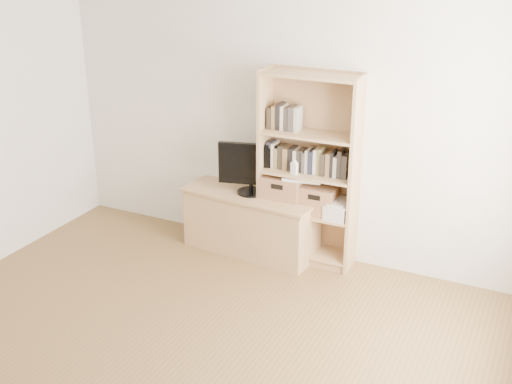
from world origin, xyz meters
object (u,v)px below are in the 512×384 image
Objects in this scene: television at (251,169)px; basket_right at (319,200)px; bookshelf at (309,170)px; tv_stand at (251,223)px; baby_monitor at (294,168)px; basket_left at (284,191)px; laptop at (303,177)px.

television reaches higher than basket_right.
television is at bearing -172.83° from bookshelf.
tv_stand is 0.76m from baby_monitor.
baby_monitor is at bearing -34.53° from basket_left.
television is 1.76× the size of laptop.
tv_stand is at bearing 0.00° from television.
tv_stand is at bearing -168.61° from basket_left.
television is 0.49m from laptop.
baby_monitor reaches higher than basket_right.
tv_stand is 3.96× the size of basket_right.
television is at bearing -168.61° from basket_left.
baby_monitor is 0.32× the size of laptop.
basket_left is (0.29, 0.07, 0.35)m from tv_stand.
tv_stand is at bearing -174.69° from basket_right.
television is at bearing -169.53° from baby_monitor.
television reaches higher than laptop.
laptop is at bearing -7.42° from television.
laptop is (0.49, 0.06, 0.52)m from tv_stand.
basket_left is at bearing 160.33° from baby_monitor.
tv_stand is 0.72m from laptop.
basket_left is at bearing -1.73° from television.
bookshelf is at bearing 59.49° from baby_monitor.
bookshelf is 0.28m from basket_right.
laptop is at bearing -176.44° from basket_right.
television is 0.67m from basket_right.
laptop is at bearing -160.10° from bookshelf.
basket_right is (0.63, 0.07, -0.21)m from television.
basket_left is 1.10× the size of laptop.
bookshelf reaches higher than tv_stand.
basket_left is at bearing 17.28° from tv_stand.
baby_monitor is at bearing -135.00° from bookshelf.
basket_left is (0.29, 0.07, -0.19)m from television.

